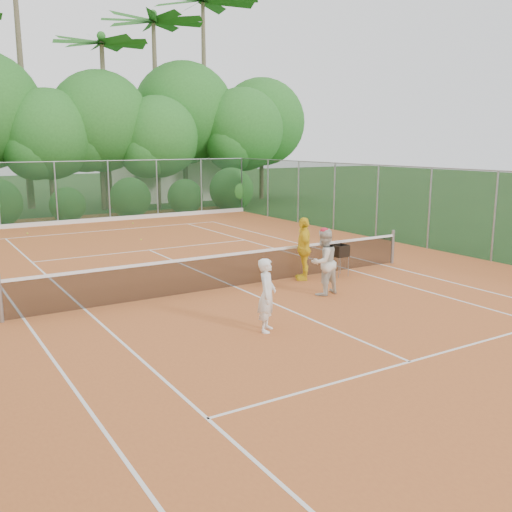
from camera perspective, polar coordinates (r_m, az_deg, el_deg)
The scene contains 15 objects.
ground at distance 15.70m, azimuth -2.10°, elevation -3.18°, with size 120.00×120.00×0.00m, color #204418.
clay_court at distance 15.70m, azimuth -2.10°, elevation -3.14°, with size 18.00×36.00×0.02m, color #BC612B.
club_building at distance 40.78m, azimuth -7.90°, elevation 7.82°, with size 8.00×5.00×3.00m, color beige.
tennis_net at distance 15.57m, azimuth -2.12°, elevation -1.28°, with size 11.97×0.10×1.10m.
player_white at distance 11.90m, azimuth 1.10°, elevation -3.93°, with size 0.57×0.37×1.56m, color white.
player_center_grp at distance 14.83m, azimuth 6.77°, elevation -0.57°, with size 0.95×0.80×1.77m.
player_yellow at distance 16.40m, azimuth 4.78°, elevation 0.74°, with size 1.06×0.44×1.81m, color yellow.
ball_hopper at distance 16.99m, azimuth 8.40°, elevation 0.47°, with size 0.41×0.41×0.94m.
stray_ball_a at distance 26.54m, azimuth -21.89°, elevation 2.11°, with size 0.07×0.07×0.07m, color #C4E635.
stray_ball_b at distance 28.35m, azimuth -12.20°, elevation 3.22°, with size 0.07×0.07×0.07m, color #BED631.
stray_ball_c at distance 23.54m, azimuth -11.42°, elevation 1.63°, with size 0.07×0.07×0.07m, color #D1E234.
court_markings at distance 15.69m, azimuth -2.10°, elevation -3.10°, with size 11.03×23.83×0.01m.
fence_back at distance 29.30m, azimuth -16.90°, elevation 6.13°, with size 18.07×0.07×3.00m.
fence_right at distance 20.38m, azimuth 22.75°, elevation 3.66°, with size 0.07×33.07×3.00m.
tropical_treeline at distance 34.63m, azimuth -17.22°, elevation 12.80°, with size 32.10×8.49×15.03m.
Camera 1 is at (-7.50, -13.22, 3.94)m, focal length 40.00 mm.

